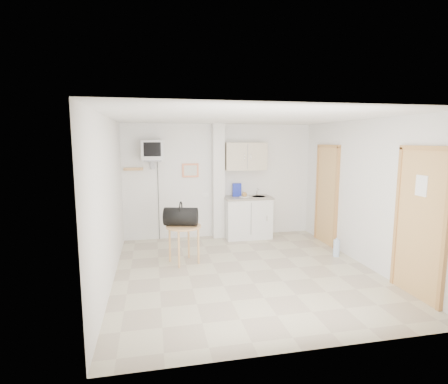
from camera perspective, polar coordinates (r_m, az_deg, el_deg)
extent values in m
plane|color=#BDB394|center=(5.93, 3.51, -12.82)|extent=(4.50, 4.50, 0.00)
cube|color=white|center=(7.77, -0.73, 1.81)|extent=(4.20, 0.04, 2.50)
cube|color=white|center=(3.53, 13.32, -6.58)|extent=(4.20, 0.04, 2.50)
cube|color=white|center=(5.45, -18.23, -1.49)|extent=(0.04, 4.50, 2.50)
cube|color=white|center=(6.47, 21.87, -0.15)|extent=(0.04, 4.50, 2.50)
cube|color=white|center=(5.54, 3.75, 12.05)|extent=(4.20, 4.50, 0.04)
cube|color=white|center=(7.66, -0.94, 1.70)|extent=(0.25, 0.22, 2.50)
cube|color=#F1895B|center=(7.64, -5.51, 3.53)|extent=(0.36, 0.03, 0.30)
cube|color=silver|center=(7.62, -5.50, 3.52)|extent=(0.28, 0.01, 0.22)
cube|color=tan|center=(7.59, -14.57, 3.65)|extent=(0.40, 0.05, 0.06)
cube|color=white|center=(7.75, -3.03, -0.46)|extent=(0.15, 0.02, 0.08)
cylinder|color=tan|center=(7.54, -15.73, 3.50)|extent=(0.02, 0.08, 0.02)
cylinder|color=tan|center=(7.52, -13.45, 3.57)|extent=(0.02, 0.08, 0.02)
cube|color=#A46838|center=(7.56, 16.41, -0.64)|extent=(0.04, 0.75, 2.00)
cube|color=#9E6839|center=(7.56, 16.37, -0.64)|extent=(0.06, 0.87, 2.06)
cube|color=#A46838|center=(5.44, 29.33, -4.74)|extent=(0.04, 0.82, 2.02)
cube|color=#9E6839|center=(5.44, 29.29, -4.75)|extent=(0.06, 0.94, 2.08)
cube|color=white|center=(5.34, 29.55, 0.89)|extent=(0.01, 0.20, 0.28)
cube|color=silver|center=(7.78, 3.88, -4.27)|extent=(1.00, 0.55, 0.88)
cube|color=gray|center=(7.69, 3.91, -0.92)|extent=(1.03, 0.58, 0.04)
cylinder|color=#B7B7BA|center=(7.76, 5.69, -0.89)|extent=(0.30, 0.30, 0.05)
cylinder|color=#B7B7BA|center=(7.88, 5.40, 0.02)|extent=(0.02, 0.02, 0.16)
cylinder|color=#B7B7BA|center=(7.81, 5.54, 0.50)|extent=(0.02, 0.13, 0.02)
cube|color=beige|center=(7.70, 3.53, 5.83)|extent=(0.90, 0.32, 0.60)
cube|color=#1A28A4|center=(7.70, 2.12, 0.35)|extent=(0.19, 0.07, 0.29)
cylinder|color=white|center=(7.64, 3.36, -0.77)|extent=(0.22, 0.22, 0.01)
sphere|color=tan|center=(7.63, 3.36, -0.42)|extent=(0.11, 0.11, 0.11)
cube|color=slate|center=(7.43, -11.58, 5.05)|extent=(0.36, 0.32, 0.02)
cube|color=slate|center=(7.57, -11.57, 4.50)|extent=(0.10, 0.06, 0.20)
cube|color=silver|center=(7.36, -11.63, 6.72)|extent=(0.44, 0.42, 0.40)
cube|color=black|center=(7.14, -11.63, 6.84)|extent=(0.34, 0.02, 0.28)
cylinder|color=black|center=(7.67, -10.65, -1.33)|extent=(0.01, 0.01, 1.73)
cylinder|color=tan|center=(6.17, -6.61, -5.61)|extent=(0.61, 0.61, 0.03)
cylinder|color=tan|center=(6.19, -4.20, -8.78)|extent=(0.04, 0.04, 0.64)
cylinder|color=tan|center=(6.50, -5.79, -7.93)|extent=(0.04, 0.04, 0.64)
cylinder|color=tan|center=(6.35, -8.85, -8.39)|extent=(0.04, 0.04, 0.64)
cylinder|color=tan|center=(6.02, -7.38, -9.30)|extent=(0.04, 0.04, 0.64)
cylinder|color=black|center=(6.15, -7.05, -4.00)|extent=(0.64, 0.45, 0.32)
torus|color=black|center=(6.12, -7.07, -2.64)|extent=(0.08, 0.24, 0.24)
cylinder|color=#B0C8E7|center=(6.92, 17.88, -8.71)|extent=(0.12, 0.12, 0.31)
cylinder|color=#B0C8E7|center=(6.87, 17.95, -7.30)|extent=(0.04, 0.04, 0.04)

